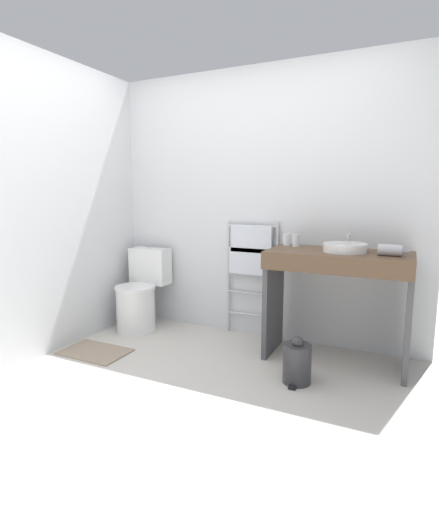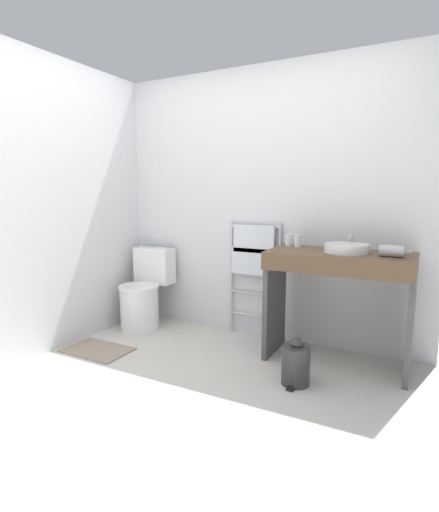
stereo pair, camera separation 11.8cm
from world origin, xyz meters
The scene contains 13 objects.
ground_plane centered at (0.00, 0.00, 0.00)m, with size 12.00×12.00×0.00m, color beige.
wall_back centered at (0.00, 1.53, 1.21)m, with size 2.99×0.12×2.42m, color silver.
wall_side centered at (-1.44, 0.73, 1.21)m, with size 0.12×2.17×2.42m, color silver.
toilet centered at (-1.08, 1.14, 0.33)m, with size 0.40×0.54×0.79m.
towel_radiator centered at (-0.02, 1.41, 0.75)m, with size 0.50×0.06×1.07m.
vanity_counter centered at (0.79, 1.15, 0.61)m, with size 1.06×0.54×0.88m.
sink_basin centered at (0.83, 1.15, 0.92)m, with size 0.32×0.32×0.07m.
faucet centered at (0.83, 1.32, 0.96)m, with size 0.02×0.10×0.12m.
cup_near_wall centered at (0.33, 1.34, 0.93)m, with size 0.06×0.06×0.10m.
cup_near_edge centered at (0.42, 1.29, 0.93)m, with size 0.06×0.06×0.10m.
hair_dryer centered at (1.16, 1.10, 0.92)m, with size 0.21×0.17×0.08m.
trash_bin centered at (0.61, 0.68, 0.15)m, with size 0.20×0.23×0.34m.
bath_mat centered at (-1.05, 0.47, 0.01)m, with size 0.56×0.36×0.01m, color gray.
Camera 1 is at (1.26, -1.94, 1.32)m, focal length 28.00 mm.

